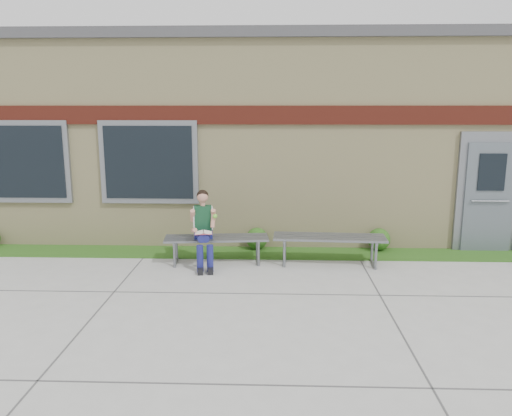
{
  "coord_description": "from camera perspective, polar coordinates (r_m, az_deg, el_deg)",
  "views": [
    {
      "loc": [
        -0.6,
        -6.56,
        2.75
      ],
      "look_at": [
        -0.89,
        1.7,
        1.07
      ],
      "focal_mm": 35.0,
      "sensor_mm": 36.0,
      "label": 1
    }
  ],
  "objects": [
    {
      "name": "ground",
      "position": [
        7.14,
        6.8,
        -11.26
      ],
      "size": [
        80.0,
        80.0,
        0.0
      ],
      "primitive_type": "plane",
      "color": "#9E9E99",
      "rests_on": "ground"
    },
    {
      "name": "shrub_east",
      "position": [
        9.96,
        13.88,
        -3.5
      ],
      "size": [
        0.43,
        0.43,
        0.43
      ],
      "primitive_type": "sphere",
      "color": "#204713",
      "rests_on": "grass_strip"
    },
    {
      "name": "grass_strip",
      "position": [
        9.58,
        5.53,
        -5.19
      ],
      "size": [
        16.0,
        0.8,
        0.02
      ],
      "primitive_type": "cube",
      "color": "#204713",
      "rests_on": "ground"
    },
    {
      "name": "school_building",
      "position": [
        12.58,
        4.78,
        8.5
      ],
      "size": [
        16.2,
        6.22,
        4.2
      ],
      "color": "beige",
      "rests_on": "ground"
    },
    {
      "name": "shrub_mid",
      "position": [
        9.75,
        0.1,
        -3.49
      ],
      "size": [
        0.42,
        0.42,
        0.42
      ],
      "primitive_type": "sphere",
      "color": "#204713",
      "rests_on": "grass_strip"
    },
    {
      "name": "bench_left",
      "position": [
        8.94,
        -4.51,
        -4.0
      ],
      "size": [
        1.88,
        0.68,
        0.48
      ],
      "rotation": [
        0.0,
        0.0,
        0.1
      ],
      "color": "slate",
      "rests_on": "ground"
    },
    {
      "name": "girl",
      "position": [
        8.69,
        -6.02,
        -2.16
      ],
      "size": [
        0.5,
        0.8,
        1.34
      ],
      "rotation": [
        0.0,
        0.0,
        0.14
      ],
      "color": "navy",
      "rests_on": "ground"
    },
    {
      "name": "bench_right",
      "position": [
        8.94,
        8.36,
        -3.93
      ],
      "size": [
        1.99,
        0.64,
        0.51
      ],
      "rotation": [
        0.0,
        0.0,
        -0.05
      ],
      "color": "slate",
      "rests_on": "ground"
    }
  ]
}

